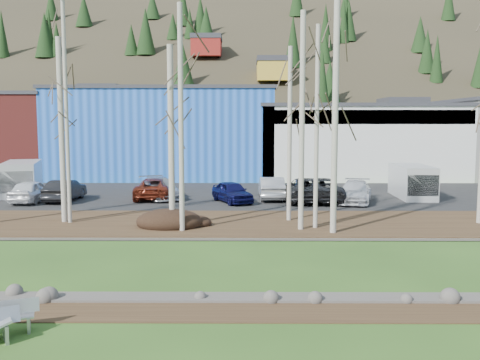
{
  "coord_description": "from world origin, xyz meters",
  "views": [
    {
      "loc": [
        1.39,
        -12.1,
        5.19
      ],
      "look_at": [
        1.23,
        12.59,
        2.5
      ],
      "focal_mm": 40.0,
      "sensor_mm": 36.0,
      "label": 1
    }
  ],
  "objects_px": {
    "car_2": "(154,188)",
    "car_8": "(321,189)",
    "car_1": "(65,190)",
    "car_7": "(355,192)",
    "car_5": "(271,188)",
    "car_6": "(306,189)",
    "van_white": "(413,182)",
    "car_4": "(232,192)",
    "van_grey": "(21,179)",
    "car_3": "(160,188)",
    "bench_intact": "(1,318)",
    "car_0": "(31,191)"
  },
  "relations": [
    {
      "from": "van_white",
      "to": "van_grey",
      "type": "bearing_deg",
      "value": 179.5
    },
    {
      "from": "car_7",
      "to": "car_8",
      "type": "xyz_separation_m",
      "value": [
        -2.08,
        0.52,
        0.08
      ]
    },
    {
      "from": "car_0",
      "to": "car_4",
      "type": "relative_size",
      "value": 1.06
    },
    {
      "from": "car_7",
      "to": "van_white",
      "type": "distance_m",
      "value": 4.85
    },
    {
      "from": "car_3",
      "to": "van_grey",
      "type": "relative_size",
      "value": 0.84
    },
    {
      "from": "car_5",
      "to": "van_grey",
      "type": "bearing_deg",
      "value": -6.79
    },
    {
      "from": "car_1",
      "to": "car_3",
      "type": "relative_size",
      "value": 0.87
    },
    {
      "from": "car_1",
      "to": "car_3",
      "type": "xyz_separation_m",
      "value": [
        5.91,
        1.12,
        0.01
      ]
    },
    {
      "from": "car_7",
      "to": "van_grey",
      "type": "xyz_separation_m",
      "value": [
        -22.41,
        3.26,
        0.47
      ]
    },
    {
      "from": "bench_intact",
      "to": "van_white",
      "type": "xyz_separation_m",
      "value": [
        17.3,
        22.92,
        0.82
      ]
    },
    {
      "from": "car_7",
      "to": "car_8",
      "type": "height_order",
      "value": "car_8"
    },
    {
      "from": "car_7",
      "to": "car_5",
      "type": "bearing_deg",
      "value": 179.64
    },
    {
      "from": "car_2",
      "to": "car_4",
      "type": "height_order",
      "value": "car_2"
    },
    {
      "from": "bench_intact",
      "to": "car_1",
      "type": "xyz_separation_m",
      "value": [
        -5.52,
        21.28,
        0.43
      ]
    },
    {
      "from": "car_8",
      "to": "van_grey",
      "type": "relative_size",
      "value": 0.96
    },
    {
      "from": "car_8",
      "to": "car_5",
      "type": "bearing_deg",
      "value": -15.08
    },
    {
      "from": "car_2",
      "to": "car_3",
      "type": "relative_size",
      "value": 1.03
    },
    {
      "from": "car_0",
      "to": "car_5",
      "type": "distance_m",
      "value": 15.32
    },
    {
      "from": "car_0",
      "to": "car_1",
      "type": "bearing_deg",
      "value": -163.54
    },
    {
      "from": "car_2",
      "to": "car_7",
      "type": "relative_size",
      "value": 1.05
    },
    {
      "from": "van_white",
      "to": "van_grey",
      "type": "relative_size",
      "value": 0.88
    },
    {
      "from": "bench_intact",
      "to": "car_8",
      "type": "height_order",
      "value": "car_8"
    },
    {
      "from": "car_0",
      "to": "car_6",
      "type": "xyz_separation_m",
      "value": [
        17.4,
        0.51,
        0.05
      ]
    },
    {
      "from": "car_0",
      "to": "car_2",
      "type": "relative_size",
      "value": 0.84
    },
    {
      "from": "car_0",
      "to": "car_8",
      "type": "distance_m",
      "value": 18.38
    },
    {
      "from": "car_6",
      "to": "van_white",
      "type": "distance_m",
      "value": 7.56
    },
    {
      "from": "car_0",
      "to": "car_7",
      "type": "relative_size",
      "value": 0.88
    },
    {
      "from": "car_3",
      "to": "car_4",
      "type": "height_order",
      "value": "car_3"
    },
    {
      "from": "car_4",
      "to": "car_7",
      "type": "height_order",
      "value": "car_7"
    },
    {
      "from": "car_6",
      "to": "van_white",
      "type": "xyz_separation_m",
      "value": [
        7.37,
        1.65,
        0.32
      ]
    },
    {
      "from": "car_0",
      "to": "car_3",
      "type": "distance_m",
      "value": 8.03
    },
    {
      "from": "bench_intact",
      "to": "car_1",
      "type": "distance_m",
      "value": 21.98
    },
    {
      "from": "car_0",
      "to": "car_3",
      "type": "bearing_deg",
      "value": -166.74
    },
    {
      "from": "car_4",
      "to": "car_5",
      "type": "distance_m",
      "value": 2.96
    },
    {
      "from": "car_1",
      "to": "car_8",
      "type": "xyz_separation_m",
      "value": [
        16.42,
        -0.01,
        0.07
      ]
    },
    {
      "from": "car_2",
      "to": "car_8",
      "type": "bearing_deg",
      "value": 171.19
    },
    {
      "from": "car_0",
      "to": "car_2",
      "type": "xyz_separation_m",
      "value": [
        7.51,
        1.61,
        -0.02
      ]
    },
    {
      "from": "car_4",
      "to": "van_grey",
      "type": "height_order",
      "value": "van_grey"
    },
    {
      "from": "car_3",
      "to": "car_8",
      "type": "distance_m",
      "value": 10.57
    },
    {
      "from": "car_1",
      "to": "van_grey",
      "type": "height_order",
      "value": "van_grey"
    },
    {
      "from": "bench_intact",
      "to": "car_2",
      "type": "distance_m",
      "value": 22.37
    },
    {
      "from": "car_6",
      "to": "car_8",
      "type": "xyz_separation_m",
      "value": [
        0.97,
        0.0,
        0.0
      ]
    },
    {
      "from": "bench_intact",
      "to": "car_5",
      "type": "bearing_deg",
      "value": 50.77
    },
    {
      "from": "car_2",
      "to": "car_3",
      "type": "xyz_separation_m",
      "value": [
        0.35,
        0.02,
        0.01
      ]
    },
    {
      "from": "car_6",
      "to": "car_8",
      "type": "relative_size",
      "value": 1.0
    },
    {
      "from": "van_white",
      "to": "car_8",
      "type": "bearing_deg",
      "value": -163.72
    },
    {
      "from": "car_6",
      "to": "car_7",
      "type": "relative_size",
      "value": 1.16
    },
    {
      "from": "car_8",
      "to": "van_white",
      "type": "bearing_deg",
      "value": -163.72
    },
    {
      "from": "car_3",
      "to": "car_7",
      "type": "height_order",
      "value": "car_3"
    },
    {
      "from": "car_7",
      "to": "car_8",
      "type": "distance_m",
      "value": 2.14
    }
  ]
}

